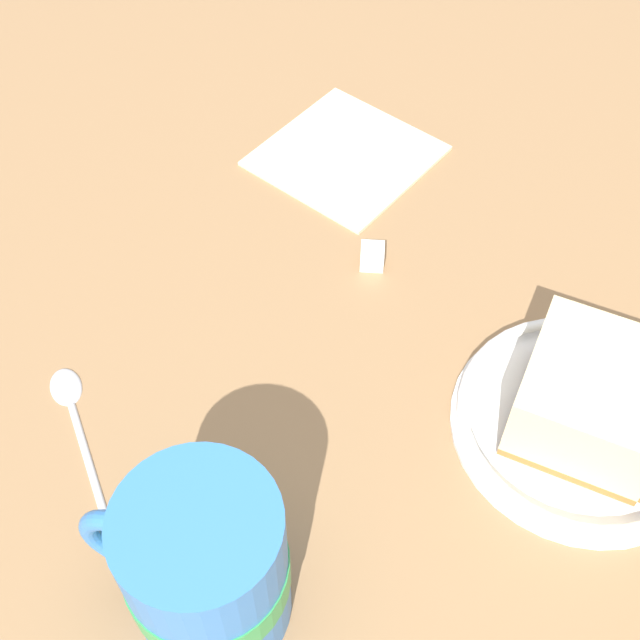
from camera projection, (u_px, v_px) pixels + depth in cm
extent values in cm
cube|color=#936D47|center=(404.00, 421.00, 53.88)|extent=(137.75, 137.75, 2.94)
cylinder|color=white|center=(580.00, 424.00, 51.56)|extent=(15.95, 15.95, 0.79)
torus|color=white|center=(583.00, 418.00, 50.96)|extent=(15.41, 15.41, 0.74)
cube|color=#9E662D|center=(583.00, 419.00, 51.02)|extent=(9.80, 10.22, 0.60)
cube|color=beige|center=(594.00, 395.00, 48.92)|extent=(9.80, 10.22, 4.71)
cylinder|color=#3372BF|center=(207.00, 567.00, 40.96)|extent=(8.04, 8.04, 10.55)
cylinder|color=green|center=(208.00, 570.00, 41.23)|extent=(8.21, 8.21, 2.16)
cylinder|color=black|center=(198.00, 535.00, 37.92)|extent=(7.08, 7.08, 0.40)
torus|color=#3372BF|center=(132.00, 544.00, 41.71)|extent=(5.69, 2.82, 5.67)
ellipsoid|color=silver|center=(65.00, 384.00, 53.40)|extent=(3.60, 3.22, 0.80)
cylinder|color=silver|center=(87.00, 457.00, 50.33)|extent=(7.50, 4.56, 0.50)
cube|color=beige|center=(346.00, 154.00, 67.05)|extent=(12.70, 12.95, 0.60)
cube|color=white|center=(372.00, 256.00, 59.56)|extent=(2.29, 2.29, 1.66)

